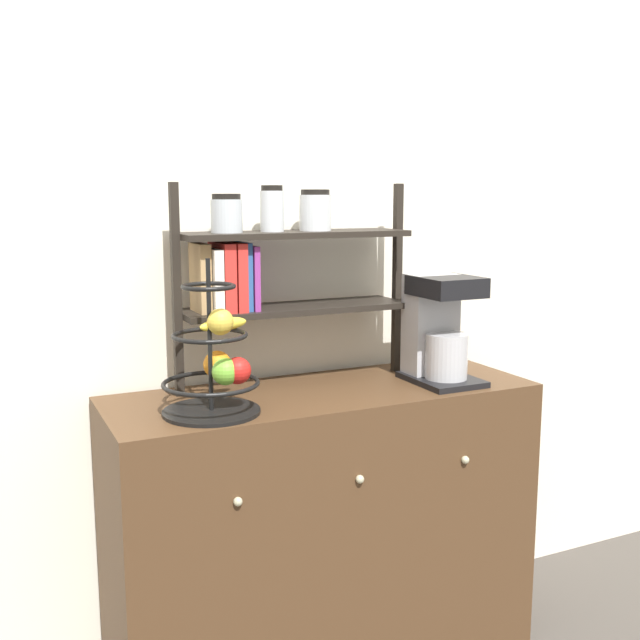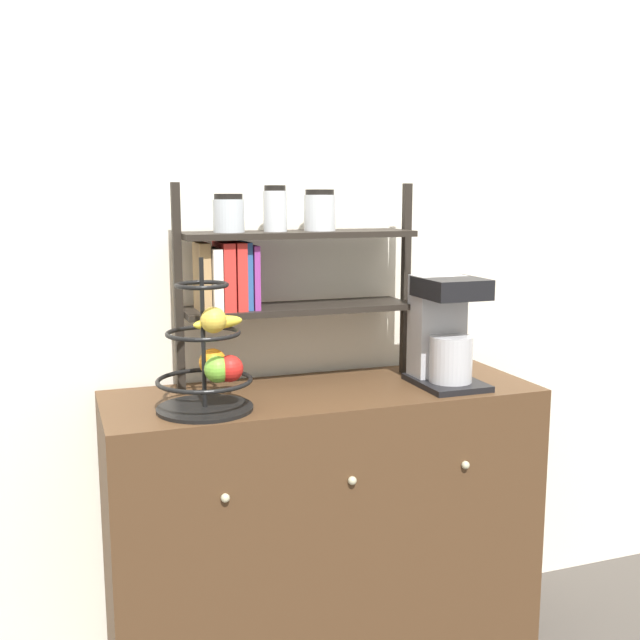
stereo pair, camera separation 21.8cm
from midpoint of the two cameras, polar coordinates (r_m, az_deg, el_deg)
The scene contains 5 objects.
wall_back at distance 2.41m, azimuth -5.15°, elevation 5.65°, with size 7.00×0.05×2.60m, color silver.
sideboard at distance 2.38m, azimuth -2.47°, elevation -15.80°, with size 1.28×0.47×0.89m.
coffee_maker at distance 2.32m, azimuth 6.37°, elevation -0.64°, with size 0.18×0.25×0.33m.
fruit_stand at distance 2.01m, azimuth -10.98°, elevation -3.30°, with size 0.26×0.26×0.41m.
shelf_hutch at distance 2.23m, azimuth -6.89°, elevation 4.41°, with size 0.75×0.20×0.61m.
Camera 1 is at (-0.94, -1.72, 1.46)m, focal length 42.00 mm.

